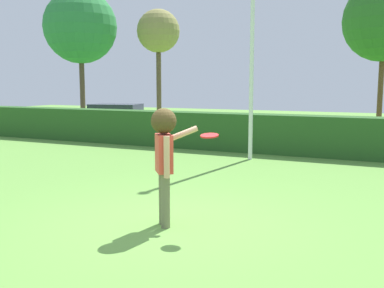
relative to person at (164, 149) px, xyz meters
name	(u,v)px	position (x,y,z in m)	size (l,w,h in m)	color
ground_plane	(171,224)	(0.04, 0.11, -1.20)	(60.00, 60.00, 0.00)	#60963E
person	(164,149)	(0.00, 0.00, 0.00)	(0.55, 0.81, 1.81)	#6F6D50
frisbee	(210,136)	(0.67, 0.16, 0.22)	(0.27, 0.27, 0.06)	red
lamppost	(252,23)	(-0.68, 6.41, 2.65)	(0.24, 0.24, 7.05)	silver
hedge_row	(287,134)	(0.04, 7.87, -0.59)	(27.75, 0.90, 1.22)	#285421
parked_car_silver	(116,116)	(-8.82, 11.45, -0.51)	(4.47, 2.60, 1.25)	#B7B7BC
bare_elm_tree	(158,32)	(-9.58, 16.89, 3.92)	(2.45, 2.45, 6.41)	brown
oak_tree	(80,27)	(-13.61, 15.00, 4.20)	(4.16, 4.16, 7.49)	brown
willow_tree	(384,21)	(2.30, 17.35, 3.91)	(3.83, 3.83, 7.04)	brown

